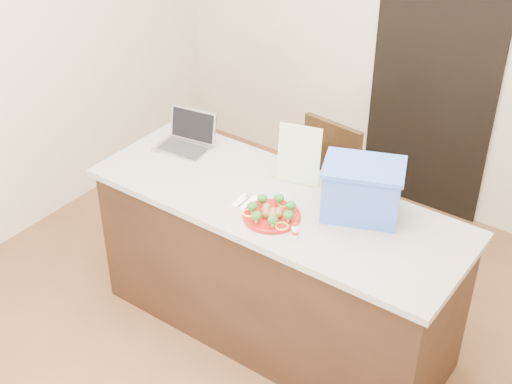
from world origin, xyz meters
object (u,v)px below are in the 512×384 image
Objects in this scene: yogurt_bottle at (295,231)px; laptop at (188,137)px; island at (276,267)px; napkin at (249,203)px; plate at (272,216)px; blue_box at (362,190)px; chair at (322,186)px.

yogurt_bottle is 0.22× the size of laptop.
laptop reaches higher than island.
napkin is 0.42× the size of laptop.
island is 0.59m from yogurt_bottle.
plate is (0.07, -0.15, 0.47)m from island.
blue_box reaches higher than chair.
blue_box is 0.50× the size of chair.
plate is 1.02m from chair.
island is at bearing -72.07° from chair.
yogurt_bottle reaches higher than plate.
plate is at bearing 161.19° from yogurt_bottle.
laptop reaches higher than plate.
chair is at bearing 36.57° from laptop.
blue_box is (0.34, 0.29, 0.13)m from plate.
yogurt_bottle is 1.07m from laptop.
laptop is 0.70× the size of blue_box.
blue_box reaches higher than yogurt_bottle.
plate is at bearing -64.76° from island.
island is at bearing 139.84° from yogurt_bottle.
island is at bearing 115.24° from plate.
laptop is 0.35× the size of chair.
chair is (-0.07, 0.88, -0.38)m from napkin.
island is 0.48m from napkin.
blue_box is 1.00m from chair.
napkin is at bearing 163.98° from yogurt_bottle.
chair reaches higher than plate.
island is 0.92m from laptop.
island is 4.34× the size of blue_box.
blue_box is (0.42, 0.14, 0.60)m from island.
yogurt_bottle is at bearing -16.02° from napkin.
island is 0.50m from plate.
blue_box is (1.16, -0.02, 0.09)m from laptop.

